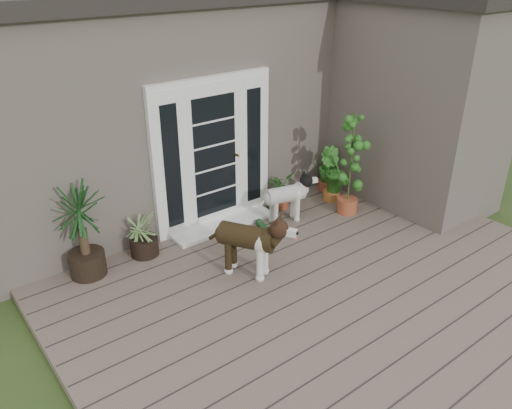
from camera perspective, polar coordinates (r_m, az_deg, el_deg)
deck at (r=6.33m, az=8.31°, el=-9.28°), size 6.20×4.60×0.12m
house_main at (r=8.89m, az=-11.20°, el=11.75°), size 7.40×4.00×3.10m
house_wing at (r=8.42m, az=17.77°, el=10.18°), size 1.60×2.40×3.10m
door_unit at (r=7.19m, az=-4.79°, el=5.71°), size 1.90×0.14×2.15m
door_step at (r=7.48m, az=-3.65°, el=-2.26°), size 1.60×0.40×0.05m
brindle_dog at (r=6.23m, az=-1.03°, el=-4.76°), size 0.81×0.99×0.77m
white_dog at (r=7.49m, az=3.27°, el=0.32°), size 0.82×0.50×0.64m
spider_plant at (r=6.80m, az=-12.53°, el=-3.08°), size 0.64×0.64×0.66m
yucca at (r=6.44m, az=-18.86°, el=-2.89°), size 0.86×0.86×1.21m
herb_a at (r=7.93m, az=2.81°, el=1.30°), size 0.47×0.47×0.49m
herb_b at (r=8.22m, az=8.50°, el=2.61°), size 0.62×0.62×0.66m
herb_c at (r=8.59m, az=8.04°, el=3.51°), size 0.42×0.42×0.60m
sapling at (r=7.67m, az=10.56°, el=4.58°), size 0.59×0.59×1.63m
clog_left at (r=7.43m, az=0.61°, el=-2.28°), size 0.18×0.29×0.08m
clog_right at (r=7.91m, az=1.86°, el=-0.33°), size 0.28×0.37×0.10m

